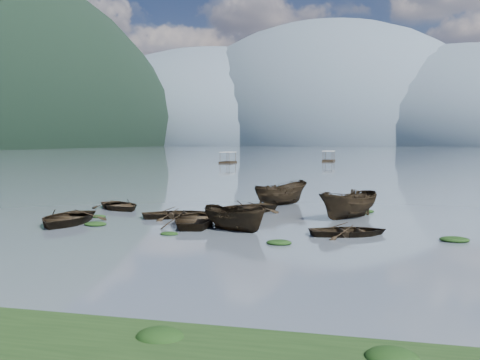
% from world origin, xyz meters
% --- Properties ---
extents(ground_plane, '(2400.00, 2400.00, 0.00)m').
position_xyz_m(ground_plane, '(0.00, 0.00, 0.00)').
color(ground_plane, '#4F5863').
extents(haze_mtn_a, '(520.00, 520.00, 280.00)m').
position_xyz_m(haze_mtn_a, '(-260.00, 900.00, 0.00)').
color(haze_mtn_a, '#475666').
rests_on(haze_mtn_a, ground).
extents(haze_mtn_b, '(520.00, 520.00, 340.00)m').
position_xyz_m(haze_mtn_b, '(-60.00, 900.00, 0.00)').
color(haze_mtn_b, '#475666').
rests_on(haze_mtn_b, ground).
extents(haze_mtn_c, '(520.00, 520.00, 260.00)m').
position_xyz_m(haze_mtn_c, '(140.00, 900.00, 0.00)').
color(haze_mtn_c, '#475666').
rests_on(haze_mtn_c, ground).
extents(rowboat_0, '(4.17, 5.41, 1.03)m').
position_xyz_m(rowboat_0, '(-7.90, 3.46, 0.00)').
color(rowboat_0, black).
rests_on(rowboat_0, ground).
extents(rowboat_1, '(4.87, 4.47, 0.82)m').
position_xyz_m(rowboat_1, '(-2.86, 7.30, 0.00)').
color(rowboat_1, black).
rests_on(rowboat_1, ground).
extents(rowboat_2, '(4.30, 3.27, 1.57)m').
position_xyz_m(rowboat_2, '(1.80, 3.54, 0.00)').
color(rowboat_2, black).
rests_on(rowboat_2, ground).
extents(rowboat_3, '(4.46, 5.52, 1.01)m').
position_xyz_m(rowboat_3, '(-0.78, 4.86, 0.00)').
color(rowboat_3, black).
rests_on(rowboat_3, ground).
extents(rowboat_4, '(4.47, 3.79, 0.79)m').
position_xyz_m(rowboat_4, '(7.56, 3.46, 0.00)').
color(rowboat_4, black).
rests_on(rowboat_4, ground).
extents(rowboat_5, '(4.33, 5.23, 1.94)m').
position_xyz_m(rowboat_5, '(7.33, 9.41, 0.00)').
color(rowboat_5, black).
rests_on(rowboat_5, ground).
extents(rowboat_6, '(5.23, 5.13, 0.89)m').
position_xyz_m(rowboat_6, '(-7.97, 10.19, 0.00)').
color(rowboat_6, black).
rests_on(rowboat_6, ground).
extents(rowboat_7, '(5.52, 5.77, 0.97)m').
position_xyz_m(rowboat_7, '(0.63, 10.40, 0.00)').
color(rowboat_7, black).
rests_on(rowboat_7, ground).
extents(rowboat_8, '(4.41, 5.14, 1.92)m').
position_xyz_m(rowboat_8, '(2.27, 15.27, 0.00)').
color(rowboat_8, black).
rests_on(rowboat_8, ground).
extents(weed_clump_0, '(1.25, 1.02, 0.27)m').
position_xyz_m(weed_clump_0, '(-6.03, 3.33, 0.00)').
color(weed_clump_0, black).
rests_on(weed_clump_0, ground).
extents(weed_clump_1, '(0.91, 0.73, 0.20)m').
position_xyz_m(weed_clump_1, '(-1.06, 1.58, 0.00)').
color(weed_clump_1, black).
rests_on(weed_clump_1, ground).
extents(weed_clump_2, '(1.15, 0.92, 0.25)m').
position_xyz_m(weed_clump_2, '(4.62, 0.42, 0.00)').
color(weed_clump_2, black).
rests_on(weed_clump_2, ground).
extents(weed_clump_3, '(0.80, 0.68, 0.18)m').
position_xyz_m(weed_clump_3, '(0.10, 8.41, 0.00)').
color(weed_clump_3, black).
rests_on(weed_clump_3, ground).
extents(weed_clump_4, '(1.33, 1.06, 0.28)m').
position_xyz_m(weed_clump_4, '(12.34, 2.99, 0.00)').
color(weed_clump_4, black).
rests_on(weed_clump_4, ground).
extents(weed_clump_5, '(0.99, 0.80, 0.21)m').
position_xyz_m(weed_clump_5, '(-7.48, 6.29, 0.00)').
color(weed_clump_5, black).
rests_on(weed_clump_5, ground).
extents(weed_clump_6, '(0.98, 0.82, 0.20)m').
position_xyz_m(weed_clump_6, '(-3.59, 7.10, 0.00)').
color(weed_clump_6, black).
rests_on(weed_clump_6, ground).
extents(weed_clump_7, '(1.21, 0.97, 0.26)m').
position_xyz_m(weed_clump_7, '(8.23, 12.46, 0.00)').
color(weed_clump_7, black).
rests_on(weed_clump_7, ground).
extents(pontoon_left, '(2.67, 6.15, 2.34)m').
position_xyz_m(pontoon_left, '(-22.03, 91.20, 0.00)').
color(pontoon_left, black).
rests_on(pontoon_left, ground).
extents(pontoon_centre, '(2.77, 6.36, 2.41)m').
position_xyz_m(pontoon_centre, '(-1.12, 106.35, 0.00)').
color(pontoon_centre, black).
rests_on(pontoon_centre, ground).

